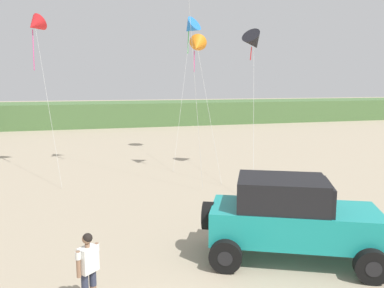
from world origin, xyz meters
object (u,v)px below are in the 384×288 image
Objects in this scene: kite_yellow_diamond at (197,46)px; kite_orange_streamer at (254,42)px; jeep at (291,217)px; kite_green_box at (190,28)px; person_watching at (88,266)px; kite_purple_stunt at (35,25)px.

kite_orange_streamer is at bearing -3.52° from kite_yellow_diamond.
kite_orange_streamer reaches higher than kite_yellow_diamond.
jeep is 0.55× the size of kite_green_box.
jeep is 3.00× the size of person_watching.
kite_green_box reaches higher than kite_yellow_diamond.
kite_green_box reaches higher than jeep.
person_watching is 16.05m from kite_purple_stunt.
person_watching is 0.22× the size of kite_orange_streamer.
kite_green_box is 1.21× the size of kite_orange_streamer.
kite_green_box is 9.65m from kite_purple_stunt.
kite_yellow_diamond is 3.06m from kite_orange_streamer.
kite_yellow_diamond is 8.49m from kite_purple_stunt.
kite_purple_stunt reaches higher than jeep.
kite_orange_streamer is at bearing -73.89° from kite_green_box.
jeep is 16.70m from kite_purple_stunt.
kite_green_box is (1.81, 16.37, 7.14)m from jeep.
person_watching is at bearing -128.25° from kite_orange_streamer.
jeep is at bearing -108.95° from kite_orange_streamer.
jeep is at bearing -61.31° from kite_purple_stunt.
kite_green_box reaches higher than kite_orange_streamer.
jeep is 0.66× the size of kite_orange_streamer.
jeep is 12.33m from kite_orange_streamer.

